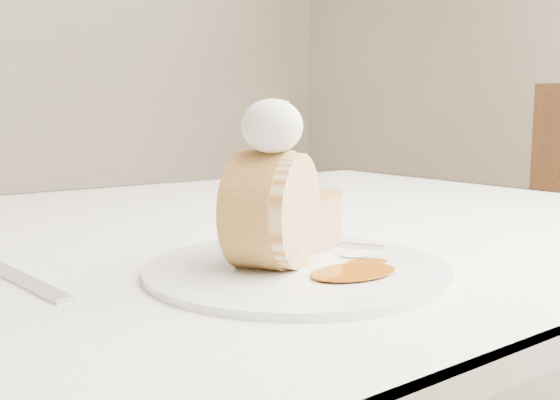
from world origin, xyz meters
TOP-DOWN VIEW (x-y plane):
  - table at (0.00, 0.20)m, footprint 1.40×0.90m
  - plate at (0.01, -0.04)m, footprint 0.32×0.32m
  - roulade_slice at (-0.01, -0.03)m, footprint 0.11×0.09m
  - cake_chunk at (0.06, 0.01)m, footprint 0.07×0.07m
  - whipped_cream at (-0.01, -0.04)m, footprint 0.05×0.05m
  - caramel_drizzle at (-0.01, -0.04)m, footprint 0.02×0.02m
  - caramel_pool at (0.03, -0.09)m, footprint 0.09×0.07m
  - fork at (0.08, 0.01)m, footprint 0.10×0.14m
  - spoon at (-0.18, 0.06)m, footprint 0.05×0.18m

SIDE VIEW (x-z plane):
  - table at x=0.00m, z-range 0.29..1.04m
  - spoon at x=-0.18m, z-range 0.75..0.75m
  - plate at x=0.01m, z-range 0.75..0.76m
  - fork at x=0.08m, z-range 0.76..0.76m
  - caramel_pool at x=0.03m, z-range 0.76..0.76m
  - cake_chunk at x=0.06m, z-range 0.76..0.80m
  - roulade_slice at x=-0.01m, z-range 0.76..0.85m
  - whipped_cream at x=-0.01m, z-range 0.85..0.89m
  - caramel_drizzle at x=-0.01m, z-range 0.89..0.90m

